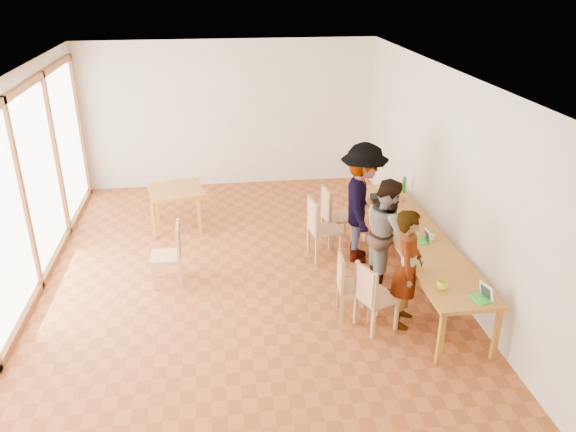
% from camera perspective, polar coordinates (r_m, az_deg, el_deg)
% --- Properties ---
extents(ground, '(8.00, 8.00, 0.00)m').
position_cam_1_polar(ground, '(8.59, -4.58, -6.02)').
color(ground, '#A95528').
rests_on(ground, ground).
extents(wall_back, '(6.00, 0.10, 3.00)m').
position_cam_1_polar(wall_back, '(11.78, -5.96, 10.21)').
color(wall_back, silver).
rests_on(wall_back, ground).
extents(wall_front, '(6.00, 0.10, 3.00)m').
position_cam_1_polar(wall_front, '(4.44, -2.13, -15.01)').
color(wall_front, silver).
rests_on(wall_front, ground).
extents(wall_right, '(0.10, 8.00, 3.00)m').
position_cam_1_polar(wall_right, '(8.60, 15.50, 4.19)').
color(wall_right, silver).
rests_on(wall_right, ground).
extents(window_wall, '(0.10, 8.00, 3.00)m').
position_cam_1_polar(window_wall, '(8.38, -25.58, 2.12)').
color(window_wall, white).
rests_on(window_wall, ground).
extents(ceiling, '(6.00, 8.00, 0.04)m').
position_cam_1_polar(ceiling, '(7.55, -5.34, 14.23)').
color(ceiling, white).
rests_on(ceiling, wall_back).
extents(communal_table, '(0.80, 4.00, 0.75)m').
position_cam_1_polar(communal_table, '(8.36, 12.81, -2.05)').
color(communal_table, '#B47928').
rests_on(communal_table, ground).
extents(side_table, '(0.90, 0.90, 0.75)m').
position_cam_1_polar(side_table, '(9.99, -11.30, 2.30)').
color(side_table, '#B47928').
rests_on(side_table, ground).
extents(chair_near, '(0.45, 0.45, 0.48)m').
position_cam_1_polar(chair_near, '(7.41, 6.07, -6.42)').
color(chair_near, tan).
rests_on(chair_near, ground).
extents(chair_mid, '(0.56, 0.56, 0.49)m').
position_cam_1_polar(chair_mid, '(7.18, 8.46, -7.53)').
color(chair_mid, tan).
rests_on(chair_mid, ground).
extents(chair_far, '(0.53, 0.53, 0.53)m').
position_cam_1_polar(chair_far, '(8.81, 3.15, -0.66)').
color(chair_far, tan).
rests_on(chair_far, ground).
extents(chair_empty, '(0.52, 0.52, 0.53)m').
position_cam_1_polar(chair_empty, '(9.28, 4.49, 0.58)').
color(chair_empty, tan).
rests_on(chair_empty, ground).
extents(chair_spare, '(0.44, 0.44, 0.50)m').
position_cam_1_polar(chair_spare, '(8.28, -11.69, -3.20)').
color(chair_spare, tan).
rests_on(chair_spare, ground).
extents(person_near, '(0.59, 0.69, 1.60)m').
position_cam_1_polar(person_near, '(7.28, 12.04, -5.24)').
color(person_near, gray).
rests_on(person_near, ground).
extents(person_mid, '(0.63, 0.81, 1.63)m').
position_cam_1_polar(person_mid, '(8.12, 10.05, -1.72)').
color(person_mid, gray).
rests_on(person_mid, ground).
extents(person_far, '(0.96, 1.36, 1.91)m').
position_cam_1_polar(person_far, '(8.71, 7.56, 1.28)').
color(person_far, gray).
rests_on(person_far, ground).
extents(laptop_near, '(0.25, 0.26, 0.19)m').
position_cam_1_polar(laptop_near, '(6.95, 19.20, -7.62)').
color(laptop_near, green).
rests_on(laptop_near, communal_table).
extents(laptop_mid, '(0.18, 0.21, 0.18)m').
position_cam_1_polar(laptop_mid, '(8.11, 13.74, -2.22)').
color(laptop_mid, green).
rests_on(laptop_mid, communal_table).
extents(laptop_far, '(0.23, 0.25, 0.19)m').
position_cam_1_polar(laptop_far, '(9.35, 10.52, 1.71)').
color(laptop_far, green).
rests_on(laptop_far, communal_table).
extents(yellow_mug, '(0.15, 0.15, 0.11)m').
position_cam_1_polar(yellow_mug, '(7.01, 15.41, -6.80)').
color(yellow_mug, yellow).
rests_on(yellow_mug, communal_table).
extents(green_bottle, '(0.07, 0.07, 0.28)m').
position_cam_1_polar(green_bottle, '(9.75, 11.70, 3.11)').
color(green_bottle, '#227726').
rests_on(green_bottle, communal_table).
extents(clear_glass, '(0.07, 0.07, 0.09)m').
position_cam_1_polar(clear_glass, '(8.17, 14.35, -2.12)').
color(clear_glass, silver).
rests_on(clear_glass, communal_table).
extents(condiment_cup, '(0.08, 0.08, 0.06)m').
position_cam_1_polar(condiment_cup, '(9.83, 9.35, 2.78)').
color(condiment_cup, white).
rests_on(condiment_cup, communal_table).
extents(pink_phone, '(0.05, 0.10, 0.01)m').
position_cam_1_polar(pink_phone, '(9.47, 11.63, 1.61)').
color(pink_phone, '#EA3A59').
rests_on(pink_phone, communal_table).
extents(black_pouch, '(0.16, 0.26, 0.09)m').
position_cam_1_polar(black_pouch, '(9.35, 9.00, 1.78)').
color(black_pouch, black).
rests_on(black_pouch, communal_table).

